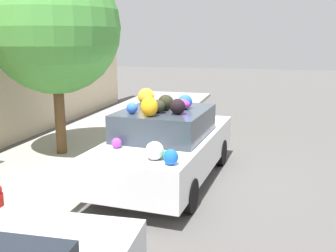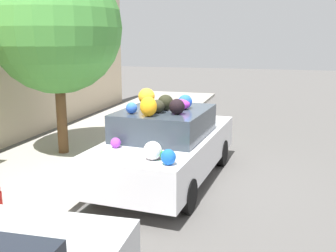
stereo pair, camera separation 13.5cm
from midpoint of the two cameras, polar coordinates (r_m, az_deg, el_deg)
The scene contains 4 objects.
ground_plane at distance 8.00m, azimuth 0.78°, elevation -7.86°, with size 60.00×60.00×0.00m, color #565451.
sidewalk_curb at distance 9.04m, azimuth -16.04°, elevation -5.55°, with size 24.00×3.20×0.11m.
street_tree at distance 9.43m, azimuth -15.50°, elevation 13.54°, with size 2.98×2.98×4.41m.
art_car at distance 7.74m, azimuth 0.38°, elevation -2.54°, with size 4.31×2.03×1.82m.
Camera 2 is at (-7.21, -2.05, 2.81)m, focal length 42.00 mm.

